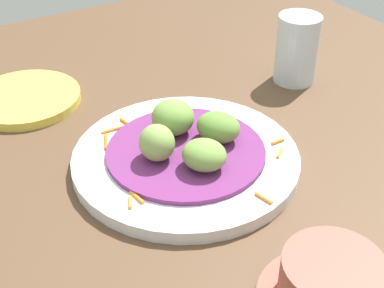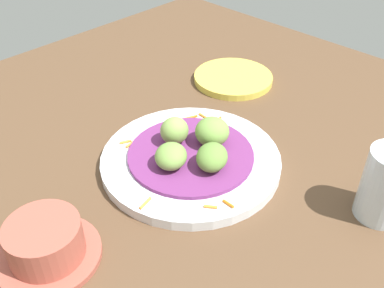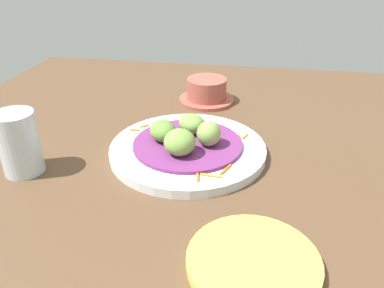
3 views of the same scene
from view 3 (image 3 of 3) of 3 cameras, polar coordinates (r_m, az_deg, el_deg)
The scene contains 11 objects.
table_surface at distance 68.19cm, azimuth -0.74°, elevation -2.45°, with size 110.00×110.00×2.00cm, color brown.
main_plate at distance 67.99cm, azimuth -0.95°, elevation -0.79°, with size 27.68×27.68×1.62cm, color silver.
cabbage_bed at distance 67.45cm, azimuth -0.96°, elevation 0.04°, with size 19.35×19.35×0.62cm, color #702D6B.
carrot_garnish at distance 66.69cm, azimuth 1.25°, elevation -0.43°, with size 23.97×22.30×0.40cm.
guac_scoop_left at distance 67.46cm, azimuth -4.39°, elevation 2.00°, with size 5.51×4.55×3.64cm, color olive.
guac_scoop_center at distance 62.74cm, azimuth -1.86°, elevation 0.28°, with size 5.29×5.38×4.38cm, color #759E47.
guac_scoop_right at distance 65.54cm, azimuth 2.54°, elevation 1.58°, with size 4.19×4.46×4.38cm, color #84A851.
guac_scoop_back at distance 70.10cm, azimuth -0.18°, elevation 3.08°, with size 5.21×4.68×3.48cm, color #759E47.
side_plate_small at distance 47.25cm, azimuth 9.15°, elevation -17.05°, with size 15.84×15.84×1.31cm, color #E0CC4C.
terracotta_bowl at distance 89.71cm, azimuth 1.97°, elevation 7.89°, with size 12.88×12.88×5.54cm.
water_glass at distance 66.79cm, azimuth -24.48°, elevation 0.13°, with size 6.45×6.45×10.42cm, color silver.
Camera 3 is at (-57.45, -10.62, 36.16)cm, focal length 35.63 mm.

